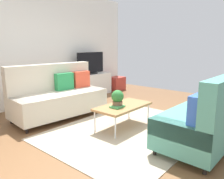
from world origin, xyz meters
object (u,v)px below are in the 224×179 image
(coffee_table, at_px, (123,107))
(vase_0, at_px, (74,73))
(tv, at_px, (91,64))
(couch_beige, at_px, (58,96))
(couch_green, at_px, (210,116))
(bottle_0, at_px, (81,73))
(potted_plant, at_px, (118,98))
(bottle_1, at_px, (83,71))
(storage_trunk, at_px, (116,84))
(table_book_0, at_px, (117,107))
(tv_console, at_px, (91,85))

(coffee_table, bearing_deg, vase_0, 69.61)
(tv, xyz_separation_m, vase_0, (-0.58, 0.07, -0.22))
(tv, bearing_deg, couch_beige, -153.55)
(couch_green, height_order, bottle_0, couch_green)
(potted_plant, height_order, bottle_1, bottle_1)
(couch_green, bearing_deg, potted_plant, 107.69)
(storage_trunk, relative_size, bottle_1, 2.29)
(storage_trunk, bearing_deg, vase_0, 174.90)
(couch_beige, bearing_deg, couch_green, 108.15)
(coffee_table, relative_size, table_book_0, 4.58)
(couch_beige, relative_size, couch_green, 1.02)
(couch_green, relative_size, bottle_1, 8.48)
(tv, distance_m, table_book_0, 2.92)
(couch_beige, relative_size, potted_plant, 6.60)
(table_book_0, bearing_deg, storage_trunk, 39.51)
(coffee_table, relative_size, bottle_0, 7.07)
(storage_trunk, bearing_deg, table_book_0, -140.49)
(coffee_table, distance_m, table_book_0, 0.18)
(couch_green, distance_m, tv, 3.98)
(couch_beige, bearing_deg, storage_trunk, -158.96)
(couch_beige, relative_size, storage_trunk, 3.78)
(table_book_0, relative_size, bottle_1, 1.06)
(vase_0, bearing_deg, table_book_0, -113.94)
(coffee_table, relative_size, tv_console, 0.79)
(couch_green, bearing_deg, bottle_1, 78.49)
(potted_plant, bearing_deg, tv_console, 55.45)
(table_book_0, bearing_deg, couch_beige, 97.85)
(tv_console, height_order, potted_plant, potted_plant)
(couch_beige, distance_m, potted_plant, 1.42)
(coffee_table, distance_m, bottle_1, 2.62)
(tv, height_order, bottle_1, tv)
(couch_green, xyz_separation_m, tv, (1.20, 3.76, 0.51))
(tv_console, relative_size, potted_plant, 4.70)
(couch_green, relative_size, table_book_0, 8.02)
(tv_console, bearing_deg, vase_0, 175.07)
(couch_beige, distance_m, storage_trunk, 3.08)
(couch_beige, xyz_separation_m, couch_green, (0.66, -2.84, 0.00))
(table_book_0, relative_size, bottle_0, 1.54)
(tv, height_order, vase_0, tv)
(tv_console, xyz_separation_m, bottle_0, (-0.41, -0.04, 0.40))
(table_book_0, bearing_deg, bottle_1, 60.16)
(couch_beige, distance_m, coffee_table, 1.47)
(tv, relative_size, storage_trunk, 1.92)
(couch_beige, bearing_deg, bottle_1, -144.44)
(coffee_table, bearing_deg, potted_plant, 170.01)
(storage_trunk, bearing_deg, potted_plant, -140.45)
(storage_trunk, relative_size, table_book_0, 2.17)
(couch_green, relative_size, storage_trunk, 3.70)
(couch_beige, height_order, tv, tv)
(storage_trunk, distance_m, bottle_0, 1.59)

